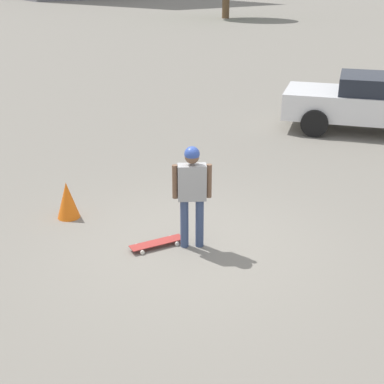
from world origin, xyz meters
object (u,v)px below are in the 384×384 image
(person, at_px, (192,187))
(traffic_cone, at_px, (67,200))
(car_parked_near, at_px, (375,102))
(skateboard, at_px, (157,243))

(person, xyz_separation_m, traffic_cone, (2.04, 1.10, -0.66))
(person, height_order, traffic_cone, person)
(car_parked_near, xyz_separation_m, traffic_cone, (-0.25, 8.44, -0.44))
(person, relative_size, skateboard, 1.85)
(skateboard, xyz_separation_m, traffic_cone, (1.75, 0.65, 0.25))
(traffic_cone, bearing_deg, car_parked_near, -88.28)
(person, xyz_separation_m, skateboard, (0.29, 0.45, -0.91))
(car_parked_near, bearing_deg, traffic_cone, 53.75)
(person, distance_m, car_parked_near, 7.69)
(skateboard, distance_m, traffic_cone, 1.88)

